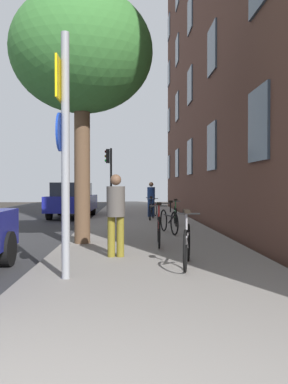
% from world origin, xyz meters
% --- Properties ---
extents(ground_plane, '(41.80, 41.80, 0.00)m').
position_xyz_m(ground_plane, '(-2.40, 15.00, 0.00)').
color(ground_plane, '#332D28').
extents(road_asphalt, '(7.00, 38.00, 0.01)m').
position_xyz_m(road_asphalt, '(-4.50, 15.00, 0.01)').
color(road_asphalt, '#2D2D30').
rests_on(road_asphalt, ground).
extents(sidewalk, '(4.20, 38.00, 0.12)m').
position_xyz_m(sidewalk, '(1.10, 15.00, 0.06)').
color(sidewalk, gray).
rests_on(sidewalk, ground).
extents(sign_post, '(0.16, 0.60, 3.58)m').
position_xyz_m(sign_post, '(-0.35, 4.16, 2.12)').
color(sign_post, gray).
rests_on(sign_post, sidewalk).
extents(traffic_light, '(0.43, 0.24, 3.51)m').
position_xyz_m(traffic_light, '(-0.54, 21.39, 2.53)').
color(traffic_light, black).
rests_on(traffic_light, sidewalk).
extents(tree_near, '(3.34, 3.34, 5.93)m').
position_xyz_m(tree_near, '(-0.51, 7.86, 4.59)').
color(tree_near, brown).
rests_on(tree_near, sidewalk).
extents(bicycle_0, '(0.48, 1.64, 0.96)m').
position_xyz_m(bicycle_0, '(1.57, 4.99, 0.50)').
color(bicycle_0, black).
rests_on(bicycle_0, sidewalk).
extents(bicycle_1, '(0.42, 1.66, 0.99)m').
position_xyz_m(bicycle_1, '(1.27, 7.39, 0.51)').
color(bicycle_1, black).
rests_on(bicycle_1, sidewalk).
extents(bicycle_2, '(0.50, 1.66, 0.94)m').
position_xyz_m(bicycle_2, '(1.74, 9.79, 0.49)').
color(bicycle_2, black).
rests_on(bicycle_2, sidewalk).
extents(bicycle_3, '(0.42, 1.72, 0.92)m').
position_xyz_m(bicycle_3, '(2.20, 12.19, 0.48)').
color(bicycle_3, black).
rests_on(bicycle_3, sidewalk).
extents(bicycle_4, '(0.47, 1.65, 0.94)m').
position_xyz_m(bicycle_4, '(1.51, 14.59, 0.49)').
color(bicycle_4, black).
rests_on(bicycle_4, sidewalk).
extents(bicycle_5, '(0.46, 1.65, 0.92)m').
position_xyz_m(bicycle_5, '(1.69, 16.99, 0.48)').
color(bicycle_5, black).
rests_on(bicycle_5, sidewalk).
extents(pedestrian_0, '(0.37, 0.37, 1.58)m').
position_xyz_m(pedestrian_0, '(0.34, 5.96, 1.02)').
color(pedestrian_0, olive).
rests_on(pedestrian_0, sidewalk).
extents(pedestrian_1, '(0.48, 0.48, 1.53)m').
position_xyz_m(pedestrian_1, '(1.57, 16.18, 1.00)').
color(pedestrian_1, navy).
rests_on(pedestrian_1, sidewalk).
extents(car_1, '(1.96, 4.54, 1.62)m').
position_xyz_m(car_1, '(-2.05, 17.27, 0.84)').
color(car_1, navy).
rests_on(car_1, road_asphalt).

